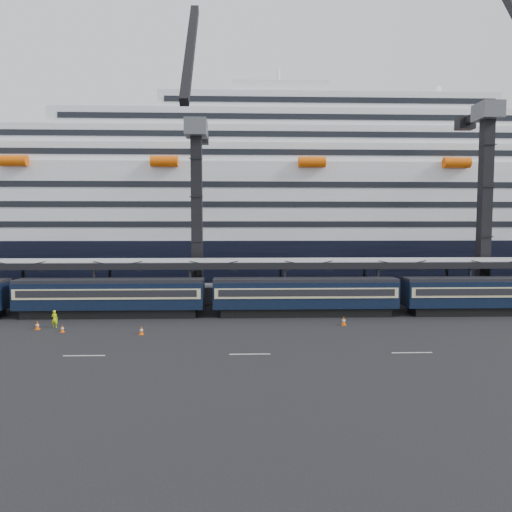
% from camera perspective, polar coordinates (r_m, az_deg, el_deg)
% --- Properties ---
extents(ground, '(260.00, 260.00, 0.00)m').
position_cam_1_polar(ground, '(40.67, 19.56, -9.75)').
color(ground, black).
rests_on(ground, ground).
extents(train, '(133.05, 3.00, 4.05)m').
position_cam_1_polar(train, '(48.35, 10.10, -4.75)').
color(train, black).
rests_on(train, ground).
extents(canopy, '(130.00, 6.25, 5.53)m').
position_cam_1_polar(canopy, '(52.97, 14.17, -0.73)').
color(canopy, gray).
rests_on(canopy, ground).
extents(cruise_ship, '(214.09, 28.84, 34.00)m').
position_cam_1_polar(cruise_ship, '(83.88, 7.47, 5.91)').
color(cruise_ship, black).
rests_on(cruise_ship, ground).
extents(crane_dark_near, '(4.50, 17.75, 35.08)m').
position_cam_1_polar(crane_dark_near, '(55.65, -7.45, 6.46)').
color(crane_dark_near, '#45474B').
rests_on(crane_dark_near, ground).
extents(crane_dark_mid, '(4.50, 18.24, 39.64)m').
position_cam_1_polar(crane_dark_mid, '(61.99, 26.91, 7.13)').
color(crane_dark_mid, '#45474B').
rests_on(crane_dark_mid, ground).
extents(worker, '(0.64, 0.47, 1.62)m').
position_cam_1_polar(worker, '(46.17, -23.87, -7.20)').
color(worker, '#CAF10C').
rests_on(worker, ground).
extents(traffic_cone_a, '(0.40, 0.40, 0.80)m').
position_cam_1_polar(traffic_cone_a, '(46.04, -25.66, -7.81)').
color(traffic_cone_a, '#F75C07').
rests_on(traffic_cone_a, ground).
extents(traffic_cone_b, '(0.34, 0.34, 0.68)m').
position_cam_1_polar(traffic_cone_b, '(44.03, -23.04, -8.34)').
color(traffic_cone_b, '#F75C07').
rests_on(traffic_cone_b, ground).
extents(traffic_cone_c, '(0.39, 0.39, 0.77)m').
position_cam_1_polar(traffic_cone_c, '(40.94, -14.13, -9.00)').
color(traffic_cone_c, '#F75C07').
rests_on(traffic_cone_c, ground).
extents(traffic_cone_d, '(0.43, 0.43, 0.87)m').
position_cam_1_polar(traffic_cone_d, '(44.12, 10.91, -7.94)').
color(traffic_cone_d, '#F75C07').
rests_on(traffic_cone_d, ground).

